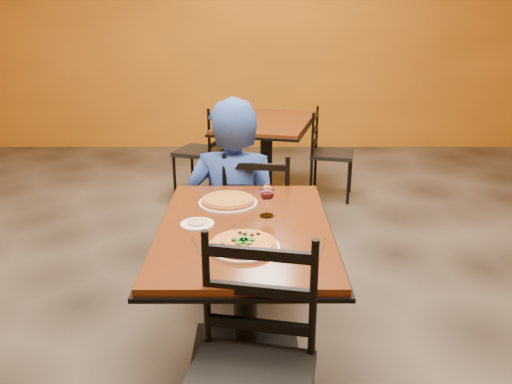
{
  "coord_description": "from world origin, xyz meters",
  "views": [
    {
      "loc": [
        0.05,
        -2.8,
        1.71
      ],
      "look_at": [
        0.05,
        -0.3,
        0.85
      ],
      "focal_mm": 37.08,
      "sensor_mm": 36.0,
      "label": 1
    }
  ],
  "objects_px": {
    "diner": "(234,196)",
    "pizza_far": "(228,200)",
    "table_main": "(245,263)",
    "chair_second_right": "(332,155)",
    "plate_main": "(244,247)",
    "table_second": "(266,141)",
    "wine_glass": "(267,199)",
    "chair_main_far": "(261,217)",
    "side_plate": "(197,224)",
    "pizza_main": "(244,243)",
    "plate_far": "(228,203)",
    "chair_second_left": "(200,152)"
  },
  "relations": [
    {
      "from": "diner",
      "to": "pizza_far",
      "type": "bearing_deg",
      "value": 96.33
    },
    {
      "from": "table_main",
      "to": "chair_second_right",
      "type": "relative_size",
      "value": 1.46
    },
    {
      "from": "plate_main",
      "to": "table_second",
      "type": "bearing_deg",
      "value": 86.74
    },
    {
      "from": "diner",
      "to": "wine_glass",
      "type": "relative_size",
      "value": 6.87
    },
    {
      "from": "chair_main_far",
      "to": "side_plate",
      "type": "distance_m",
      "value": 0.94
    },
    {
      "from": "table_main",
      "to": "table_second",
      "type": "xyz_separation_m",
      "value": [
        0.16,
        2.52,
        -0.0
      ]
    },
    {
      "from": "table_main",
      "to": "pizza_main",
      "type": "bearing_deg",
      "value": -89.96
    },
    {
      "from": "plate_main",
      "to": "plate_far",
      "type": "xyz_separation_m",
      "value": [
        -0.09,
        0.54,
        0.0
      ]
    },
    {
      "from": "table_main",
      "to": "plate_main",
      "type": "height_order",
      "value": "plate_main"
    },
    {
      "from": "table_second",
      "to": "table_main",
      "type": "bearing_deg",
      "value": -93.58
    },
    {
      "from": "chair_second_left",
      "to": "plate_far",
      "type": "bearing_deg",
      "value": 29.59
    },
    {
      "from": "chair_main_far",
      "to": "chair_second_right",
      "type": "distance_m",
      "value": 1.81
    },
    {
      "from": "chair_main_far",
      "to": "side_plate",
      "type": "height_order",
      "value": "chair_main_far"
    },
    {
      "from": "plate_main",
      "to": "pizza_main",
      "type": "relative_size",
      "value": 1.09
    },
    {
      "from": "table_main",
      "to": "plate_main",
      "type": "relative_size",
      "value": 3.97
    },
    {
      "from": "plate_main",
      "to": "pizza_far",
      "type": "bearing_deg",
      "value": 99.66
    },
    {
      "from": "side_plate",
      "to": "wine_glass",
      "type": "distance_m",
      "value": 0.36
    },
    {
      "from": "table_main",
      "to": "diner",
      "type": "bearing_deg",
      "value": 96.02
    },
    {
      "from": "chair_second_right",
      "to": "diner",
      "type": "height_order",
      "value": "diner"
    },
    {
      "from": "chair_main_far",
      "to": "chair_second_left",
      "type": "bearing_deg",
      "value": -61.99
    },
    {
      "from": "chair_main_far",
      "to": "diner",
      "type": "bearing_deg",
      "value": 24.74
    },
    {
      "from": "plate_main",
      "to": "plate_far",
      "type": "distance_m",
      "value": 0.55
    },
    {
      "from": "chair_main_far",
      "to": "table_main",
      "type": "bearing_deg",
      "value": 94.08
    },
    {
      "from": "chair_second_right",
      "to": "plate_main",
      "type": "xyz_separation_m",
      "value": [
        -0.78,
        -2.76,
        0.33
      ]
    },
    {
      "from": "pizza_far",
      "to": "chair_second_right",
      "type": "bearing_deg",
      "value": 68.52
    },
    {
      "from": "table_main",
      "to": "chair_second_right",
      "type": "height_order",
      "value": "chair_second_right"
    },
    {
      "from": "table_second",
      "to": "chair_second_right",
      "type": "relative_size",
      "value": 1.58
    },
    {
      "from": "table_second",
      "to": "wine_glass",
      "type": "relative_size",
      "value": 7.43
    },
    {
      "from": "pizza_main",
      "to": "side_plate",
      "type": "bearing_deg",
      "value": 131.67
    },
    {
      "from": "pizza_far",
      "to": "chair_main_far",
      "type": "bearing_deg",
      "value": 71.99
    },
    {
      "from": "table_main",
      "to": "chair_second_left",
      "type": "bearing_deg",
      "value": 100.47
    },
    {
      "from": "chair_main_far",
      "to": "plate_far",
      "type": "bearing_deg",
      "value": 81.79
    },
    {
      "from": "table_main",
      "to": "plate_far",
      "type": "xyz_separation_m",
      "value": [
        -0.09,
        0.3,
        0.2
      ]
    },
    {
      "from": "chair_second_left",
      "to": "plate_main",
      "type": "bearing_deg",
      "value": 29.61
    },
    {
      "from": "table_second",
      "to": "plate_main",
      "type": "xyz_separation_m",
      "value": [
        -0.16,
        -2.76,
        0.2
      ]
    },
    {
      "from": "chair_main_far",
      "to": "plate_far",
      "type": "height_order",
      "value": "chair_main_far"
    },
    {
      "from": "table_second",
      "to": "pizza_far",
      "type": "height_order",
      "value": "pizza_far"
    },
    {
      "from": "chair_second_right",
      "to": "pizza_main",
      "type": "distance_m",
      "value": 2.89
    },
    {
      "from": "chair_second_left",
      "to": "plate_main",
      "type": "height_order",
      "value": "chair_second_left"
    },
    {
      "from": "table_second",
      "to": "chair_second_right",
      "type": "xyz_separation_m",
      "value": [
        0.62,
        0.0,
        -0.13
      ]
    },
    {
      "from": "chair_second_right",
      "to": "pizza_far",
      "type": "xyz_separation_m",
      "value": [
        -0.87,
        -2.22,
        0.35
      ]
    },
    {
      "from": "table_main",
      "to": "table_second",
      "type": "distance_m",
      "value": 2.52
    },
    {
      "from": "table_second",
      "to": "plate_far",
      "type": "xyz_separation_m",
      "value": [
        -0.25,
        -2.22,
        0.2
      ]
    },
    {
      "from": "chair_main_far",
      "to": "wine_glass",
      "type": "height_order",
      "value": "wine_glass"
    },
    {
      "from": "chair_main_far",
      "to": "chair_second_right",
      "type": "height_order",
      "value": "chair_main_far"
    },
    {
      "from": "chair_second_left",
      "to": "plate_far",
      "type": "distance_m",
      "value": 2.27
    },
    {
      "from": "chair_second_right",
      "to": "side_plate",
      "type": "xyz_separation_m",
      "value": [
        -1.0,
        -2.51,
        0.33
      ]
    },
    {
      "from": "plate_main",
      "to": "wine_glass",
      "type": "bearing_deg",
      "value": 73.95
    },
    {
      "from": "table_second",
      "to": "chair_main_far",
      "type": "distance_m",
      "value": 1.68
    },
    {
      "from": "chair_second_right",
      "to": "plate_main",
      "type": "bearing_deg",
      "value": 176.88
    }
  ]
}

